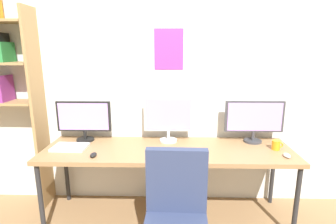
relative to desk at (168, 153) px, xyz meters
The scene contains 10 objects.
wall_back 0.74m from the desk, 90.00° to the left, with size 4.78×0.11×2.60m.
desk is the anchor object (origin of this frame).
monitor_left 0.94m from the desk, 166.28° to the left, with size 0.55×0.18×0.42m.
monitor_center 0.38m from the desk, 90.00° to the left, with size 0.50×0.18×0.47m.
monitor_right 0.94m from the desk, 13.72° to the left, with size 0.59×0.18×0.43m.
keyboard_main 0.24m from the desk, 90.00° to the right, with size 0.35×0.13×0.02m, color silver.
mouse_left_side 1.08m from the desk, ahead, with size 0.06×0.10×0.03m, color silver.
mouse_right_side 0.69m from the desk, 162.22° to the right, with size 0.06×0.10×0.03m, color black.
laptop_closed 0.94m from the desk, behind, with size 0.32×0.22×0.02m, color silver.
coffee_mug 1.03m from the desk, ahead, with size 0.11×0.08×0.09m.
Camera 1 is at (0.06, -1.79, 1.67)m, focal length 28.24 mm.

